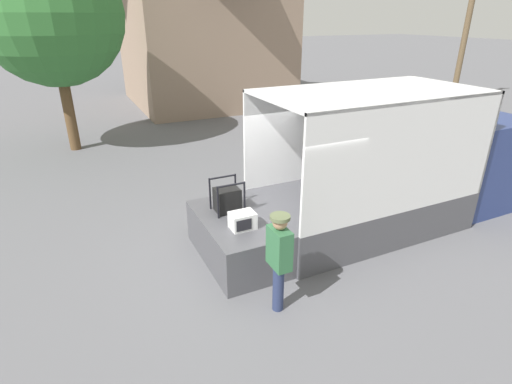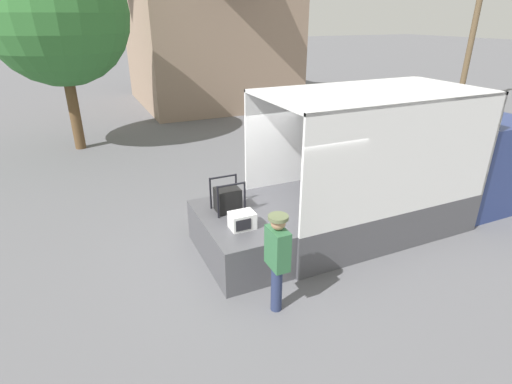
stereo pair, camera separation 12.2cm
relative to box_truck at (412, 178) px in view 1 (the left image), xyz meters
The scene contains 9 objects.
ground_plane 3.86m from the box_truck, behind, with size 160.00×160.00×0.00m, color slate.
box_truck is the anchor object (origin of this frame).
tailgate_deck 4.45m from the box_truck, behind, with size 1.34×2.26×0.87m, color #4C4C51.
microwave 4.51m from the box_truck, behind, with size 0.45×0.34×0.30m.
portable_generator 4.48m from the box_truck, behind, with size 0.57×0.48×0.65m.
worker_person 4.75m from the box_truck, 159.15° to the right, with size 0.31×0.44×1.70m.
house_backdrop 15.52m from the box_truck, 89.63° to the left, with size 7.74×8.27×8.20m.
utility_pole 14.51m from the box_truck, 36.37° to the left, with size 1.80×0.28×9.05m.
street_tree 11.81m from the box_truck, 127.83° to the left, with size 4.52×4.52×6.70m.
Camera 1 is at (-3.23, -6.21, 4.36)m, focal length 28.00 mm.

